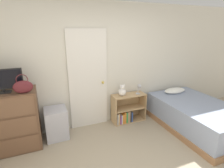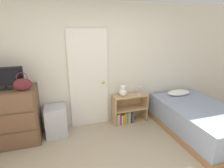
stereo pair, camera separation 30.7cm
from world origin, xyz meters
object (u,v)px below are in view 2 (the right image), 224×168
Objects in this scene: tv at (4,78)px; storage_bin at (56,121)px; dresser at (14,116)px; bookshelf at (127,112)px; desk_lamp at (140,88)px; handbag at (23,84)px; bed at (199,119)px; teddy_bear at (123,91)px.

tv reaches higher than storage_bin.
bookshelf is at bearing 2.78° from dresser.
dresser is 4.52× the size of desk_lamp.
handbag reaches higher than bed.
desk_lamp is 0.12× the size of bed.
teddy_bear is 1.63m from bed.
bed is at bearing -10.81° from tv.
dresser reaches higher than bed.
tv reaches higher than bed.
teddy_bear is at bearing 149.13° from bed.
teddy_bear is (-0.11, 0.00, 0.50)m from bookshelf.
handbag is 0.16× the size of bed.
bed is (3.20, -0.52, -0.88)m from handbag.
tv is 0.34m from handbag.
teddy_bear reaches higher than storage_bin.
teddy_bear is at bearing 173.83° from desk_lamp.
desk_lamp is at bearing 1.53° from dresser.
teddy_bear is (1.86, 0.28, -0.42)m from handbag.
bed is (2.75, -0.75, -0.01)m from storage_bin.
tv is at bearing -176.38° from teddy_bear.
bookshelf is 1.47m from bed.
teddy_bear is (1.41, 0.05, 0.45)m from storage_bin.
bed is at bearing -15.28° from storage_bin.
tv reaches higher than handbag.
bookshelf is (2.26, 0.14, -1.00)m from tv.
tv is 2.56× the size of desk_lamp.
tv reaches higher than desk_lamp.
handbag is at bearing -33.35° from dresser.
bookshelf is at bearing 1.89° from storage_bin.
bookshelf is 2.94× the size of teddy_bear.
desk_lamp is 1.32m from bed.
storage_bin is at bearing 164.72° from bed.
storage_bin is (0.74, 0.09, -0.95)m from tv.
desk_lamp is at bearing 0.28° from storage_bin.
bookshelf is at bearing 146.91° from bed.
storage_bin is at bearing 27.58° from handbag.
bed reaches higher than bookshelf.
desk_lamp is (2.25, 0.24, -0.37)m from handbag.
bed reaches higher than storage_bin.
bed is (1.23, -0.80, 0.04)m from bookshelf.
tv is (-0.03, -0.03, 0.72)m from dresser.
storage_bin is at bearing 6.58° from tv.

